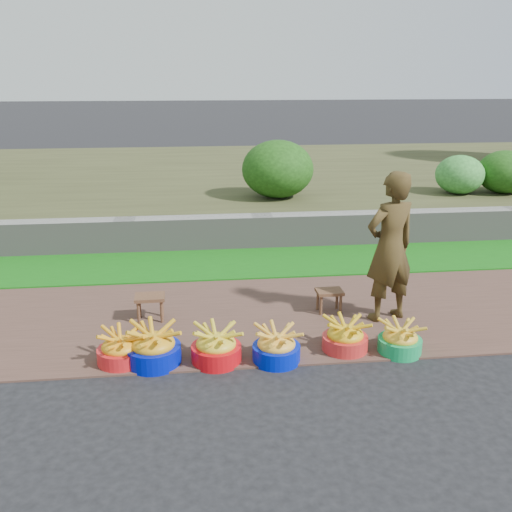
{
  "coord_description": "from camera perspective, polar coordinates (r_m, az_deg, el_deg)",
  "views": [
    {
      "loc": [
        -1.14,
        -4.97,
        2.77
      ],
      "look_at": [
        -0.42,
        1.3,
        0.75
      ],
      "focal_mm": 40.0,
      "sensor_mm": 36.0,
      "label": 1
    }
  ],
  "objects": [
    {
      "name": "ground_plane",
      "position": [
        5.8,
        5.67,
        -10.86
      ],
      "size": [
        120.0,
        120.0,
        0.0
      ],
      "primitive_type": "plane",
      "color": "black",
      "rests_on": "ground"
    },
    {
      "name": "dirt_shoulder",
      "position": [
        6.9,
        3.51,
        -5.87
      ],
      "size": [
        80.0,
        2.5,
        0.02
      ],
      "primitive_type": "cube",
      "color": "#4C3229",
      "rests_on": "ground"
    },
    {
      "name": "grass_verge",
      "position": [
        8.74,
        1.26,
        -0.59
      ],
      "size": [
        80.0,
        1.5,
        0.04
      ],
      "primitive_type": "cube",
      "color": "#126210",
      "rests_on": "ground"
    },
    {
      "name": "retaining_wall",
      "position": [
        9.48,
        0.58,
        2.48
      ],
      "size": [
        80.0,
        0.35,
        0.55
      ],
      "primitive_type": "cube",
      "color": "slate",
      "rests_on": "ground"
    },
    {
      "name": "earth_bank",
      "position": [
        14.24,
        -1.88,
        7.55
      ],
      "size": [
        80.0,
        10.0,
        0.5
      ],
      "primitive_type": "cube",
      "color": "#3E4022",
      "rests_on": "ground"
    },
    {
      "name": "vegetation",
      "position": [
        13.35,
        -10.53,
        16.51
      ],
      "size": [
        36.82,
        8.3,
        4.65
      ],
      "color": "#392318",
      "rests_on": "earth_bank"
    },
    {
      "name": "basin_a",
      "position": [
        5.9,
        -13.36,
        -9.05
      ],
      "size": [
        0.48,
        0.48,
        0.35
      ],
      "color": "red",
      "rests_on": "ground"
    },
    {
      "name": "basin_b",
      "position": [
        5.82,
        -10.24,
        -8.95
      ],
      "size": [
        0.55,
        0.55,
        0.41
      ],
      "color": "#0110AB",
      "rests_on": "ground"
    },
    {
      "name": "basin_c",
      "position": [
        5.78,
        -4.01,
        -9.03
      ],
      "size": [
        0.5,
        0.5,
        0.38
      ],
      "color": "red",
      "rests_on": "ground"
    },
    {
      "name": "basin_d",
      "position": [
        5.79,
        2.05,
        -9.04
      ],
      "size": [
        0.48,
        0.48,
        0.36
      ],
      "color": "#0114B4",
      "rests_on": "ground"
    },
    {
      "name": "basin_e",
      "position": [
        6.06,
        8.9,
        -8.02
      ],
      "size": [
        0.48,
        0.48,
        0.35
      ],
      "color": "red",
      "rests_on": "ground"
    },
    {
      "name": "basin_f",
      "position": [
        6.14,
        14.2,
        -8.1
      ],
      "size": [
        0.45,
        0.45,
        0.34
      ],
      "color": "#11964E",
      "rests_on": "ground"
    },
    {
      "name": "stool_left",
      "position": [
        6.75,
        -10.56,
        -4.4
      ],
      "size": [
        0.35,
        0.27,
        0.3
      ],
      "rotation": [
        0.0,
        0.0,
        0.02
      ],
      "color": "brown",
      "rests_on": "dirt_shoulder"
    },
    {
      "name": "stool_right",
      "position": [
        6.92,
        7.35,
        -3.85
      ],
      "size": [
        0.32,
        0.24,
        0.28
      ],
      "rotation": [
        0.0,
        0.0,
        0.01
      ],
      "color": "brown",
      "rests_on": "dirt_shoulder"
    },
    {
      "name": "vendor_woman",
      "position": [
        6.65,
        13.26,
        0.86
      ],
      "size": [
        0.74,
        0.6,
        1.75
      ],
      "primitive_type": "imported",
      "rotation": [
        0.0,
        0.0,
        3.47
      ],
      "color": "black",
      "rests_on": "dirt_shoulder"
    }
  ]
}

